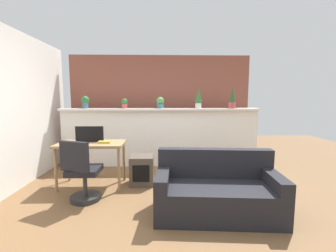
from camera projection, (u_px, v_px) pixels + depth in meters
name	position (u px, v px, depth m)	size (l,w,h in m)	color
ground_plane	(160.00, 207.00, 3.18)	(12.00, 12.00, 0.00)	brown
divider_wall	(160.00, 138.00, 5.09)	(4.26, 0.16, 1.24)	white
plant_shelf	(160.00, 109.00, 4.98)	(4.26, 0.30, 0.04)	white
brick_wall_behind	(160.00, 108.00, 5.61)	(4.26, 0.10, 2.50)	brown
potted_plant_0	(85.00, 101.00, 4.90)	(0.16, 0.16, 0.26)	#386B84
potted_plant_1	(125.00, 103.00, 4.96)	(0.13, 0.13, 0.21)	#B7474C
potted_plant_2	(160.00, 103.00, 4.95)	(0.16, 0.16, 0.24)	#386B84
potted_plant_3	(198.00, 99.00, 4.96)	(0.14, 0.14, 0.43)	silver
potted_plant_4	(232.00, 99.00, 4.97)	(0.15, 0.15, 0.43)	#B7474C
desk	(91.00, 148.00, 3.88)	(1.10, 0.60, 0.75)	#99754C
tv_monitor	(90.00, 134.00, 3.94)	(0.47, 0.04, 0.27)	black
office_chair	(82.00, 176.00, 3.31)	(0.51, 0.51, 0.91)	#262628
side_cube_shelf	(142.00, 170.00, 4.02)	(0.40, 0.41, 0.50)	#4C4238
book_on_desk	(104.00, 142.00, 3.83)	(0.19, 0.10, 0.04)	gold
couch	(217.00, 192.00, 2.99)	(1.62, 0.88, 0.80)	black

